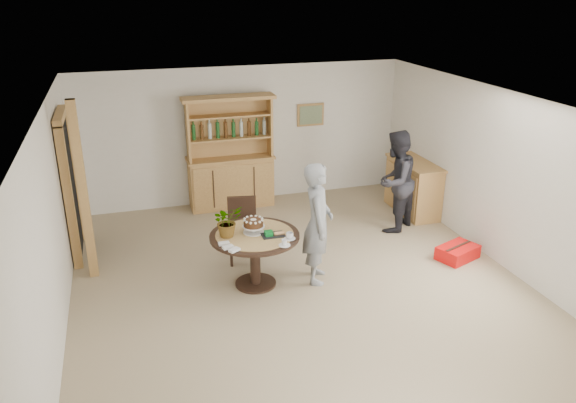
{
  "coord_description": "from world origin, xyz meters",
  "views": [
    {
      "loc": [
        -2.12,
        -6.31,
        3.88
      ],
      "look_at": [
        -0.03,
        0.57,
        1.05
      ],
      "focal_mm": 35.0,
      "sensor_mm": 36.0,
      "label": 1
    }
  ],
  "objects_px": {
    "dining_table": "(255,244)",
    "teen_boy": "(318,223)",
    "red_suitcase": "(458,252)",
    "hutch": "(231,170)",
    "sideboard": "(413,187)",
    "dining_chair": "(242,225)",
    "adult_person": "(395,181)"
  },
  "relations": [
    {
      "from": "sideboard",
      "to": "dining_chair",
      "type": "relative_size",
      "value": 1.33
    },
    {
      "from": "teen_boy",
      "to": "adult_person",
      "type": "distance_m",
      "value": 2.17
    },
    {
      "from": "dining_chair",
      "to": "adult_person",
      "type": "height_order",
      "value": "adult_person"
    },
    {
      "from": "hutch",
      "to": "red_suitcase",
      "type": "height_order",
      "value": "hutch"
    },
    {
      "from": "hutch",
      "to": "red_suitcase",
      "type": "xyz_separation_m",
      "value": [
        2.8,
        -3.1,
        -0.59
      ]
    },
    {
      "from": "sideboard",
      "to": "dining_table",
      "type": "relative_size",
      "value": 1.05
    },
    {
      "from": "dining_table",
      "to": "dining_chair",
      "type": "distance_m",
      "value": 0.83
    },
    {
      "from": "dining_chair",
      "to": "adult_person",
      "type": "distance_m",
      "value": 2.66
    },
    {
      "from": "sideboard",
      "to": "teen_boy",
      "type": "bearing_deg",
      "value": -143.57
    },
    {
      "from": "sideboard",
      "to": "teen_boy",
      "type": "relative_size",
      "value": 0.74
    },
    {
      "from": "hutch",
      "to": "red_suitcase",
      "type": "relative_size",
      "value": 2.9
    },
    {
      "from": "teen_boy",
      "to": "adult_person",
      "type": "relative_size",
      "value": 1.0
    },
    {
      "from": "hutch",
      "to": "sideboard",
      "type": "bearing_deg",
      "value": -22.21
    },
    {
      "from": "teen_boy",
      "to": "red_suitcase",
      "type": "relative_size",
      "value": 2.4
    },
    {
      "from": "hutch",
      "to": "adult_person",
      "type": "relative_size",
      "value": 1.21
    },
    {
      "from": "sideboard",
      "to": "red_suitcase",
      "type": "height_order",
      "value": "sideboard"
    },
    {
      "from": "dining_table",
      "to": "adult_person",
      "type": "xyz_separation_m",
      "value": [
        2.63,
        1.14,
        0.24
      ]
    },
    {
      "from": "dining_chair",
      "to": "red_suitcase",
      "type": "bearing_deg",
      "value": -6.73
    },
    {
      "from": "dining_table",
      "to": "dining_chair",
      "type": "relative_size",
      "value": 1.27
    },
    {
      "from": "dining_table",
      "to": "red_suitcase",
      "type": "relative_size",
      "value": 1.71
    },
    {
      "from": "dining_table",
      "to": "teen_boy",
      "type": "distance_m",
      "value": 0.89
    },
    {
      "from": "red_suitcase",
      "to": "dining_table",
      "type": "bearing_deg",
      "value": 156.42
    },
    {
      "from": "dining_table",
      "to": "dining_chair",
      "type": "xyz_separation_m",
      "value": [
        0.01,
        0.83,
        -0.07
      ]
    },
    {
      "from": "hutch",
      "to": "sideboard",
      "type": "xyz_separation_m",
      "value": [
        3.04,
        -1.24,
        -0.22
      ]
    },
    {
      "from": "adult_person",
      "to": "red_suitcase",
      "type": "relative_size",
      "value": 2.4
    },
    {
      "from": "hutch",
      "to": "dining_chair",
      "type": "relative_size",
      "value": 2.16
    },
    {
      "from": "hutch",
      "to": "dining_table",
      "type": "distance_m",
      "value": 2.98
    },
    {
      "from": "dining_table",
      "to": "teen_boy",
      "type": "bearing_deg",
      "value": -6.71
    },
    {
      "from": "red_suitcase",
      "to": "teen_boy",
      "type": "bearing_deg",
      "value": 158.04
    },
    {
      "from": "hutch",
      "to": "sideboard",
      "type": "height_order",
      "value": "hutch"
    },
    {
      "from": "hutch",
      "to": "teen_boy",
      "type": "height_order",
      "value": "hutch"
    },
    {
      "from": "sideboard",
      "to": "dining_chair",
      "type": "xyz_separation_m",
      "value": [
        -3.3,
        -0.89,
        0.06
      ]
    }
  ]
}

